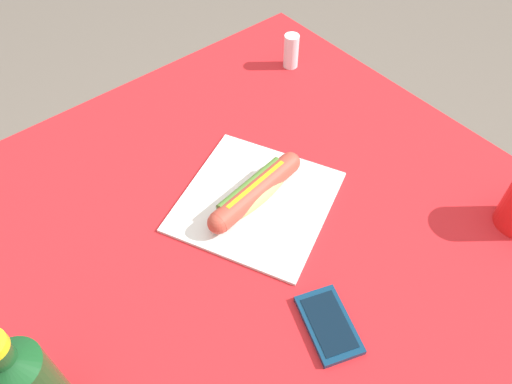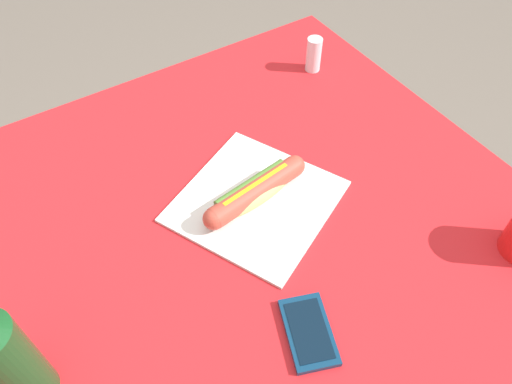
# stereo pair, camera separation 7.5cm
# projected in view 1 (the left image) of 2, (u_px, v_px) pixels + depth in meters

# --- Properties ---
(ground_plane) EXTENTS (6.00, 6.00, 0.00)m
(ground_plane) POSITION_uv_depth(u_px,v_px,m) (249.00, 372.00, 1.50)
(ground_plane) COLOR #6B6056
(ground_plane) RESTS_ON ground
(dining_table) EXTENTS (1.07, 1.00, 0.76)m
(dining_table) POSITION_uv_depth(u_px,v_px,m) (246.00, 261.00, 1.02)
(dining_table) COLOR brown
(dining_table) RESTS_ON ground
(paper_wrapper) EXTENTS (0.37, 0.36, 0.01)m
(paper_wrapper) POSITION_uv_depth(u_px,v_px,m) (256.00, 201.00, 0.95)
(paper_wrapper) COLOR silver
(paper_wrapper) RESTS_ON dining_table
(hot_dog) EXTENTS (0.24, 0.08, 0.05)m
(hot_dog) POSITION_uv_depth(u_px,v_px,m) (256.00, 191.00, 0.93)
(hot_dog) COLOR #DBB26B
(hot_dog) RESTS_ON paper_wrapper
(cell_phone) EXTENTS (0.11, 0.14, 0.01)m
(cell_phone) POSITION_uv_depth(u_px,v_px,m) (329.00, 324.00, 0.79)
(cell_phone) COLOR #0A2D4C
(cell_phone) RESTS_ON dining_table
(salt_shaker) EXTENTS (0.04, 0.04, 0.08)m
(salt_shaker) POSITION_uv_depth(u_px,v_px,m) (291.00, 51.00, 1.20)
(salt_shaker) COLOR silver
(salt_shaker) RESTS_ON dining_table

